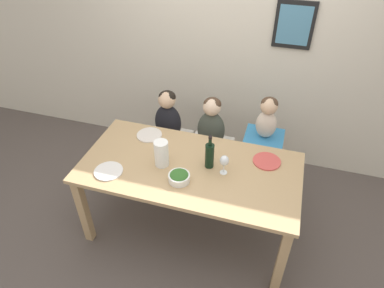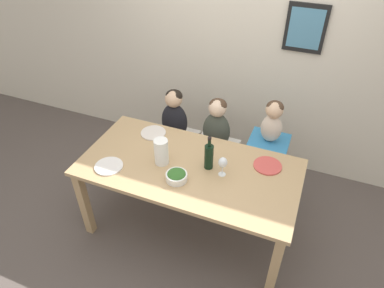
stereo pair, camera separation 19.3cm
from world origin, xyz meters
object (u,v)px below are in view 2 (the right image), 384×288
(person_child_left, at_px, (174,115))
(dinner_plate_front_left, at_px, (109,166))
(person_child_center, at_px, (217,124))
(paper_towel_roll, at_px, (161,152))
(chair_far_left, at_px, (175,142))
(dinner_plate_back_left, at_px, (153,133))
(wine_bottle, at_px, (209,156))
(chair_far_center, at_px, (215,152))
(wine_glass_near, at_px, (223,163))
(chair_right_highchair, at_px, (267,153))
(dinner_plate_back_right, at_px, (268,166))
(salad_bowl_large, at_px, (177,176))
(person_baby_right, at_px, (273,120))

(person_child_left, relative_size, dinner_plate_front_left, 2.37)
(person_child_center, xyz_separation_m, paper_towel_roll, (-0.23, -0.72, 0.13))
(chair_far_left, distance_m, dinner_plate_back_left, 0.54)
(wine_bottle, bearing_deg, person_child_center, 102.73)
(chair_far_center, xyz_separation_m, person_child_left, (-0.45, 0.00, 0.35))
(chair_far_left, bearing_deg, wine_glass_near, -43.03)
(chair_right_highchair, distance_m, dinner_plate_back_right, 0.50)
(salad_bowl_large, height_order, dinner_plate_back_right, salad_bowl_large)
(person_child_left, bearing_deg, dinner_plate_back_left, -95.52)
(chair_right_highchair, bearing_deg, dinner_plate_back_right, -81.07)
(chair_right_highchair, height_order, dinner_plate_front_left, dinner_plate_front_left)
(chair_right_highchair, relative_size, person_baby_right, 1.69)
(chair_far_center, distance_m, person_baby_right, 0.74)
(person_child_left, xyz_separation_m, wine_glass_near, (0.72, -0.68, 0.14))
(salad_bowl_large, relative_size, dinner_plate_back_right, 0.74)
(chair_far_left, height_order, wine_bottle, wine_bottle)
(salad_bowl_large, bearing_deg, dinner_plate_back_left, 133.19)
(dinner_plate_front_left, bearing_deg, person_child_left, 80.17)
(person_baby_right, xyz_separation_m, salad_bowl_large, (-0.56, -0.87, -0.13))
(person_baby_right, relative_size, paper_towel_roll, 1.80)
(wine_bottle, distance_m, wine_glass_near, 0.14)
(person_child_center, xyz_separation_m, person_baby_right, (0.52, 0.00, 0.18))
(chair_right_highchair, bearing_deg, dinner_plate_back_left, -159.09)
(person_child_center, height_order, dinner_plate_back_left, person_child_center)
(chair_far_left, distance_m, salad_bowl_large, 1.04)
(dinner_plate_back_left, bearing_deg, salad_bowl_large, -46.81)
(chair_far_left, xyz_separation_m, salad_bowl_large, (0.41, -0.86, 0.41))
(wine_bottle, bearing_deg, person_child_left, 133.14)
(person_baby_right, height_order, dinner_plate_back_right, person_baby_right)
(chair_far_left, height_order, chair_far_center, same)
(wine_bottle, xyz_separation_m, dinner_plate_front_left, (-0.76, -0.30, -0.11))
(person_child_center, height_order, wine_glass_near, person_child_center)
(person_child_left, height_order, dinner_plate_back_left, person_child_left)
(salad_bowl_large, bearing_deg, person_child_center, 87.54)
(person_child_center, bearing_deg, wine_bottle, -77.27)
(person_child_center, bearing_deg, dinner_plate_back_left, -141.67)
(wine_bottle, distance_m, salad_bowl_large, 0.30)
(chair_far_center, bearing_deg, dinner_plate_back_right, -36.91)
(wine_bottle, distance_m, paper_towel_roll, 0.39)
(chair_far_left, relative_size, salad_bowl_large, 2.78)
(chair_right_highchair, distance_m, person_baby_right, 0.38)
(chair_right_highchair, xyz_separation_m, wine_bottle, (-0.38, -0.63, 0.33))
(person_child_left, distance_m, paper_towel_roll, 0.77)
(wine_glass_near, xyz_separation_m, dinner_plate_back_left, (-0.76, 0.29, -0.12))
(person_baby_right, xyz_separation_m, dinner_plate_front_left, (-1.13, -0.94, -0.16))
(person_child_center, xyz_separation_m, wine_glass_near, (0.27, -0.68, 0.14))
(dinner_plate_back_left, relative_size, dinner_plate_back_right, 1.00)
(chair_far_center, relative_size, paper_towel_roll, 2.06)
(person_child_left, bearing_deg, dinner_plate_front_left, -99.83)
(person_baby_right, xyz_separation_m, wine_bottle, (-0.38, -0.63, -0.05))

